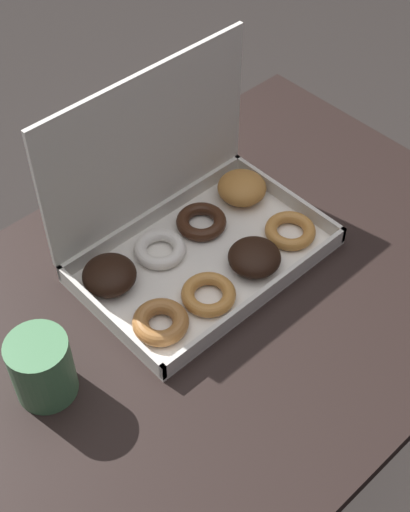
# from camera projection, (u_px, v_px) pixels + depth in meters

# --- Properties ---
(ground_plane) EXTENTS (8.00, 8.00, 0.00)m
(ground_plane) POSITION_uv_depth(u_px,v_px,m) (209.00, 490.00, 1.71)
(ground_plane) COLOR #2D2826
(dining_table) EXTENTS (1.09, 0.73, 0.74)m
(dining_table) POSITION_uv_depth(u_px,v_px,m) (211.00, 339.00, 1.25)
(dining_table) COLOR black
(dining_table) RESTS_ON ground_plane
(donut_box) EXTENTS (0.42, 0.27, 0.31)m
(donut_box) POSITION_uv_depth(u_px,v_px,m) (191.00, 228.00, 1.19)
(donut_box) COLOR silver
(donut_box) RESTS_ON dining_table
(coffee_mug) EXTENTS (0.09, 0.09, 0.11)m
(coffee_mug) POSITION_uv_depth(u_px,v_px,m) (42.00, 367.00, 1.01)
(coffee_mug) COLOR #4C8456
(coffee_mug) RESTS_ON dining_table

